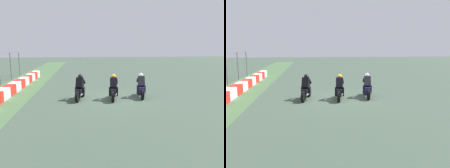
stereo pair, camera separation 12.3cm
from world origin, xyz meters
TOP-DOWN VIEW (x-y plane):
  - ground_plane at (0.00, 0.00)m, footprint 120.00×120.00m
  - rider_lane_a at (0.15, -1.82)m, footprint 2.04×0.58m
  - rider_lane_b at (-0.21, -0.04)m, footprint 2.03×0.62m
  - rider_lane_c at (0.05, 1.93)m, footprint 2.02×0.64m

SIDE VIEW (x-z plane):
  - ground_plane at x=0.00m, z-range 0.00..0.00m
  - rider_lane_a at x=0.15m, z-range -0.13..1.38m
  - rider_lane_b at x=-0.21m, z-range -0.13..1.38m
  - rider_lane_c at x=0.05m, z-range -0.13..1.38m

